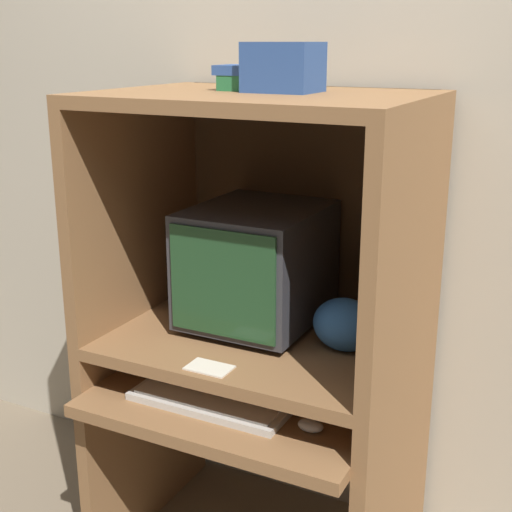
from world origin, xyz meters
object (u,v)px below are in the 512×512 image
at_px(crt_monitor, 257,264).
at_px(mouse, 311,426).
at_px(book_stack, 250,78).
at_px(storage_box, 283,67).
at_px(snack_bag, 345,325).
at_px(keyboard, 210,401).

distance_m(crt_monitor, mouse, 0.52).
xyz_separation_m(crt_monitor, book_stack, (-0.01, -0.03, 0.54)).
bearing_deg(storage_box, mouse, -50.79).
distance_m(snack_bag, book_stack, 0.73).
bearing_deg(mouse, snack_bag, 89.49).
height_order(crt_monitor, snack_bag, crt_monitor).
bearing_deg(keyboard, storage_box, 68.95).
distance_m(mouse, book_stack, 0.94).
relative_size(snack_bag, storage_box, 0.99).
bearing_deg(keyboard, snack_bag, 37.36).
relative_size(keyboard, snack_bag, 2.48).
bearing_deg(keyboard, book_stack, 92.44).
xyz_separation_m(book_stack, storage_box, (0.11, -0.01, 0.03)).
bearing_deg(snack_bag, storage_box, 174.20).
bearing_deg(storage_box, keyboard, -111.05).
distance_m(crt_monitor, snack_bag, 0.33).
height_order(snack_bag, storage_box, storage_box).
bearing_deg(snack_bag, keyboard, -142.64).
bearing_deg(crt_monitor, book_stack, -103.72).
xyz_separation_m(keyboard, storage_box, (0.10, 0.25, 0.88)).
bearing_deg(book_stack, storage_box, -7.24).
distance_m(crt_monitor, storage_box, 0.58).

